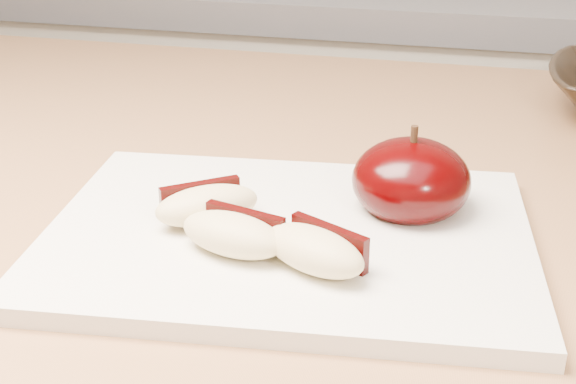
# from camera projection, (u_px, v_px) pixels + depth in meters

# --- Properties ---
(back_cabinet) EXTENTS (2.40, 0.62, 0.94)m
(back_cabinet) POSITION_uv_depth(u_px,v_px,m) (357.00, 238.00, 1.42)
(back_cabinet) COLOR silver
(back_cabinet) RESTS_ON ground
(cutting_board) EXTENTS (0.32, 0.25, 0.01)m
(cutting_board) POSITION_uv_depth(u_px,v_px,m) (288.00, 237.00, 0.49)
(cutting_board) COLOR silver
(cutting_board) RESTS_ON island_counter
(apple_half) EXTENTS (0.10, 0.10, 0.06)m
(apple_half) POSITION_uv_depth(u_px,v_px,m) (411.00, 180.00, 0.51)
(apple_half) COLOR black
(apple_half) RESTS_ON cutting_board
(apple_wedge_a) EXTENTS (0.07, 0.06, 0.02)m
(apple_wedge_a) POSITION_uv_depth(u_px,v_px,m) (206.00, 205.00, 0.50)
(apple_wedge_a) COLOR #D9C289
(apple_wedge_a) RESTS_ON cutting_board
(apple_wedge_b) EXTENTS (0.07, 0.05, 0.02)m
(apple_wedge_b) POSITION_uv_depth(u_px,v_px,m) (234.00, 234.00, 0.46)
(apple_wedge_b) COLOR #D9C289
(apple_wedge_b) RESTS_ON cutting_board
(apple_wedge_c) EXTENTS (0.07, 0.06, 0.02)m
(apple_wedge_c) POSITION_uv_depth(u_px,v_px,m) (316.00, 249.00, 0.44)
(apple_wedge_c) COLOR #D9C289
(apple_wedge_c) RESTS_ON cutting_board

